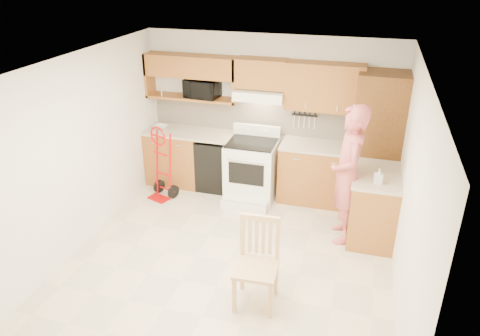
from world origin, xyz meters
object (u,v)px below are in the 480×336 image
at_px(range, 251,166).
at_px(person, 348,175).
at_px(hand_truck, 160,166).
at_px(microwave, 202,88).
at_px(dining_chair, 256,266).

bearing_deg(range, person, -25.86).
bearing_deg(range, hand_truck, -165.50).
height_order(microwave, hand_truck, microwave).
height_order(range, dining_chair, range).
bearing_deg(microwave, person, -18.79).
height_order(person, dining_chair, person).
bearing_deg(hand_truck, person, 12.72).
bearing_deg(person, dining_chair, -37.72).
distance_m(range, dining_chair, 2.43).
height_order(range, hand_truck, range).
bearing_deg(hand_truck, dining_chair, -23.89).
xyz_separation_m(person, dining_chair, (-0.82, -1.61, -0.44)).
relative_size(range, person, 0.59).
height_order(hand_truck, dining_chair, hand_truck).
relative_size(microwave, dining_chair, 0.52).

